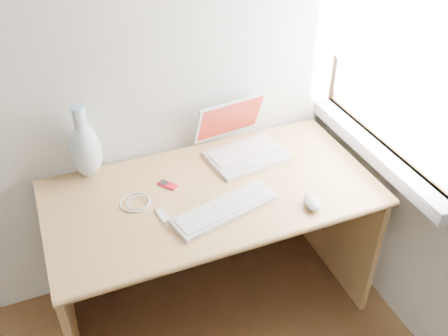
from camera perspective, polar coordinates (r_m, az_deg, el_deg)
name	(u,v)px	position (r m, az deg, el deg)	size (l,w,h in m)	color
window	(402,48)	(2.14, 19.68, 12.83)	(0.11, 0.99, 1.10)	white
desk	(206,215)	(2.31, -2.12, -5.40)	(1.39, 0.69, 0.73)	tan
laptop	(243,143)	(2.31, 2.22, 2.92)	(0.38, 0.33, 0.24)	silver
external_keyboard	(225,209)	(2.00, 0.11, -4.70)	(0.46, 0.23, 0.02)	white
mouse	(312,202)	(2.05, 10.05, -3.86)	(0.07, 0.11, 0.04)	silver
ipod	(168,185)	(2.15, -6.45, -1.91)	(0.08, 0.09, 0.01)	#A40B1A
cable_coil	(135,203)	(2.07, -10.10, -3.91)	(0.13, 0.13, 0.01)	white
remote	(163,215)	(2.00, -7.01, -5.35)	(0.03, 0.09, 0.01)	white
vase	(85,149)	(2.19, -15.59, 2.12)	(0.13, 0.13, 0.34)	silver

